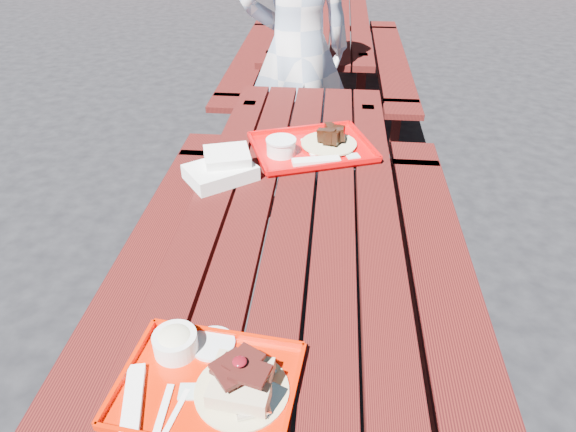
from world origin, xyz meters
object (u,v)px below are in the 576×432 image
object	(u,v)px
picnic_table_far	(321,42)
person	(297,51)
near_tray	(210,373)
far_tray	(311,146)
picnic_table_near	(292,251)

from	to	relation	value
picnic_table_far	person	distance (m)	1.38
near_tray	far_tray	distance (m)	1.20
picnic_table_far	near_tray	bearing A→B (deg)	-92.02
picnic_table_far	far_tray	size ratio (longest dim) A/B	4.14
near_tray	person	bearing A→B (deg)	89.24
picnic_table_near	far_tray	size ratio (longest dim) A/B	4.14
far_tray	picnic_table_far	bearing A→B (deg)	90.98
person	picnic_table_far	bearing A→B (deg)	-108.59
picnic_table_near	far_tray	xyz separation A→B (m)	(0.04, 0.44, 0.21)
picnic_table_far	far_tray	distance (m)	2.37
picnic_table_far	far_tray	xyz separation A→B (m)	(0.04, -2.36, 0.21)
picnic_table_near	far_tray	world-z (taller)	far_tray
picnic_table_far	person	xyz separation A→B (m)	(-0.10, -1.34, 0.31)
near_tray	far_tray	size ratio (longest dim) A/B	0.75
far_tray	person	distance (m)	1.03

